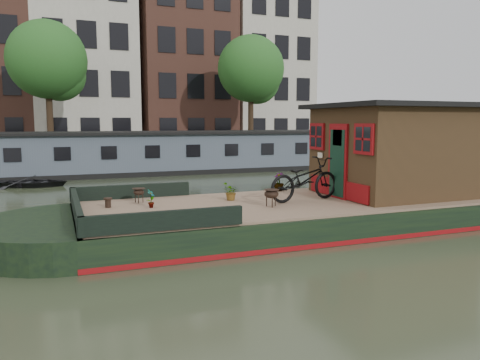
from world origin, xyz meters
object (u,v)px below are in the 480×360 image
object	(u,v)px
cabin	(394,149)
potted_plant_a	(151,199)
bicycle	(305,179)
brazier_front	(271,198)
dinghy	(32,179)
brazier_rear	(139,195)

from	to	relation	value
cabin	potted_plant_a	bearing A→B (deg)	176.73
bicycle	potted_plant_a	world-z (taller)	bicycle
bicycle	brazier_front	bearing A→B (deg)	101.93
potted_plant_a	brazier_front	world-z (taller)	potted_plant_a
cabin	dinghy	xyz separation A→B (m)	(-9.42, 10.46, -1.59)
bicycle	potted_plant_a	bearing A→B (deg)	73.65
bicycle	brazier_front	size ratio (longest dim) A/B	5.07
bicycle	brazier_rear	size ratio (longest dim) A/B	5.74
bicycle	cabin	bearing A→B (deg)	-98.90
brazier_front	brazier_rear	size ratio (longest dim) A/B	1.13
potted_plant_a	bicycle	bearing A→B (deg)	-6.43
bicycle	dinghy	bearing A→B (deg)	22.48
cabin	bicycle	xyz separation A→B (m)	(-2.76, -0.05, -0.69)
bicycle	dinghy	size ratio (longest dim) A/B	0.73
bicycle	brazier_front	distance (m)	1.25
brazier_rear	dinghy	distance (m)	9.72
potted_plant_a	brazier_rear	world-z (taller)	potted_plant_a
bicycle	brazier_rear	world-z (taller)	bicycle
cabin	brazier_rear	world-z (taller)	cabin
cabin	dinghy	distance (m)	14.16
brazier_front	brazier_rear	world-z (taller)	brazier_front
cabin	bicycle	bearing A→B (deg)	-178.98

